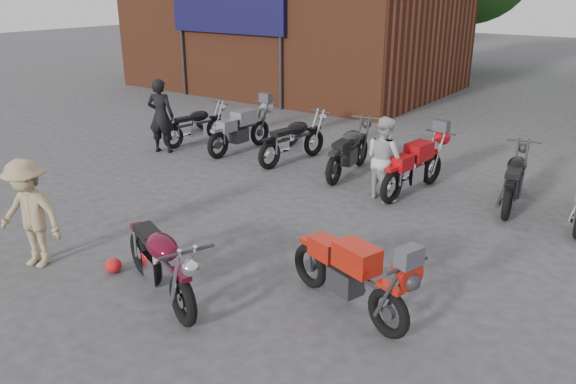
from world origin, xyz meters
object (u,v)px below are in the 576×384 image
Objects in this scene: person_light at (384,158)px; row_bike_1 at (241,127)px; helmet at (113,265)px; person_dark at (161,116)px; vintage_motorcycle at (160,257)px; row_bike_3 at (349,148)px; sportbike at (349,270)px; row_bike_2 at (294,137)px; person_tan at (29,214)px; row_bike_5 at (515,176)px; row_bike_4 at (415,164)px; row_bike_0 at (196,123)px.

person_light is 4.54m from row_bike_1.
person_dark reaches higher than helmet.
row_bike_3 is (-0.64, 6.09, -0.01)m from vintage_motorcycle.
sportbike is 0.98× the size of row_bike_2.
person_light is 0.77× the size of row_bike_3.
person_dark is at bearing 104.10° from person_tan.
vintage_motorcycle is 1.05× the size of row_bike_5.
row_bike_5 is (2.87, 6.28, -0.03)m from vintage_motorcycle.
row_bike_4 is at bearing -90.76° from row_bike_1.
row_bike_0 is at bearing 164.77° from sportbike.
sportbike is 8.82m from row_bike_0.
person_dark is 0.89× the size of row_bike_5.
person_dark reaches higher than row_bike_5.
row_bike_5 reaches higher than row_bike_0.
row_bike_2 is (-2.18, 6.13, -0.02)m from vintage_motorcycle.
person_dark reaches higher than person_tan.
person_dark reaches higher than row_bike_0.
vintage_motorcycle is 1.01× the size of row_bike_3.
vintage_motorcycle is 1.31× the size of person_light.
row_bike_5 is at bearing -86.06° from row_bike_1.
sportbike is at bearing 18.81° from helmet.
helmet is 6.18m from row_bike_4.
row_bike_5 is at bearing -130.42° from person_light.
person_light is 2.48m from row_bike_5.
person_dark reaches higher than sportbike.
row_bike_2 reaches higher than row_bike_0.
row_bike_4 is (6.27, -0.12, 0.07)m from row_bike_0.
row_bike_1 reaches higher than row_bike_0.
person_dark is at bearing 91.06° from row_bike_5.
row_bike_1 is at bearing 143.36° from vintage_motorcycle.
sportbike is at bearing -130.01° from row_bike_2.
person_light is 0.78m from row_bike_4.
helmet is at bearing 167.30° from row_bike_3.
row_bike_2 is at bearing 148.95° from sportbike.
row_bike_4 is at bearing 46.34° from person_tan.
vintage_motorcycle is 1.03× the size of row_bike_2.
row_bike_3 is at bearing 117.41° from vintage_motorcycle.
row_bike_0 reaches higher than helmet.
sportbike is at bearing 134.28° from person_light.
row_bike_5 is at bearing -78.55° from row_bike_0.
sportbike is 0.96× the size of row_bike_4.
person_light is 0.99× the size of person_tan.
vintage_motorcycle is at bearing -133.97° from sportbike.
person_light is (1.81, 5.11, 0.72)m from helmet.
row_bike_2 is at bearing 91.48° from row_bike_4.
person_dark is 6.03m from person_light.
person_dark reaches higher than row_bike_4.
person_tan is at bearing -172.65° from row_bike_2.
sportbike is 4.27m from person_light.
vintage_motorcycle is 5.92m from row_bike_4.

